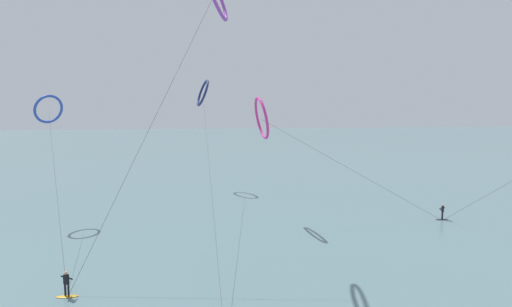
{
  "coord_description": "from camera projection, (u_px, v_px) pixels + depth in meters",
  "views": [
    {
      "loc": [
        -3.65,
        -8.12,
        12.21
      ],
      "look_at": [
        0.0,
        20.97,
        8.75
      ],
      "focal_mm": 28.91,
      "sensor_mm": 36.0,
      "label": 1
    }
  ],
  "objects": [
    {
      "name": "kite_navy",
      "position": [
        203.0,
        93.0,
        60.19
      ],
      "size": [
        2.51,
        44.93,
        15.96
      ],
      "rotation": [
        0.0,
        0.0,
        4.91
      ],
      "color": "navy",
      "rests_on": "ground"
    },
    {
      "name": "kite_cobalt",
      "position": [
        49.0,
        109.0,
        42.94
      ],
      "size": [
        8.81,
        20.9,
        13.31
      ],
      "rotation": [
        0.0,
        0.0,
        3.96
      ],
      "color": "#2647B7",
      "rests_on": "ground"
    },
    {
      "name": "kite_magenta",
      "position": [
        262.0,
        118.0,
        42.33
      ],
      "size": [
        19.88,
        4.54,
        13.09
      ],
      "rotation": [
        0.0,
        0.0,
        1.66
      ],
      "color": "#CC288E",
      "rests_on": "ground"
    },
    {
      "name": "sea_water",
      "position": [
        218.0,
        149.0,
        114.3
      ],
      "size": [
        400.0,
        200.0,
        0.08
      ],
      "primitive_type": "cube",
      "color": "slate",
      "rests_on": "ground"
    },
    {
      "name": "surfer_charcoal",
      "position": [
        442.0,
        213.0,
        43.68
      ],
      "size": [
        1.4,
        0.67,
        1.7
      ],
      "rotation": [
        0.0,
        0.0,
        1.21
      ],
      "color": "black",
      "rests_on": "ground"
    },
    {
      "name": "surfer_amber",
      "position": [
        67.0,
        286.0,
        26.1
      ],
      "size": [
        1.4,
        0.7,
        1.7
      ],
      "rotation": [
        0.0,
        0.0,
        5.78
      ],
      "color": "orange",
      "rests_on": "ground"
    }
  ]
}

